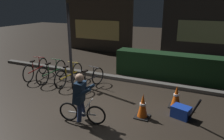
{
  "coord_description": "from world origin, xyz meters",
  "views": [
    {
      "loc": [
        2.65,
        -4.75,
        2.78
      ],
      "look_at": [
        0.2,
        0.6,
        0.9
      ],
      "focal_mm": 33.98,
      "sensor_mm": 36.0,
      "label": 1
    }
  ],
  "objects_px": {
    "parked_bike_center_left": "(69,75)",
    "cyclist": "(81,98)",
    "traffic_cone_near": "(143,106)",
    "traffic_cone_far": "(176,97)",
    "blue_crate": "(181,112)",
    "closed_umbrella": "(194,111)",
    "street_post": "(70,45)",
    "parked_bike_leftmost": "(36,69)",
    "parked_bike_center_right": "(89,79)",
    "parked_bike_left_mid": "(52,72)"
  },
  "relations": [
    {
      "from": "street_post",
      "to": "parked_bike_center_left",
      "type": "xyz_separation_m",
      "value": [
        0.0,
        -0.15,
        -1.05
      ]
    },
    {
      "from": "street_post",
      "to": "parked_bike_center_left",
      "type": "height_order",
      "value": "street_post"
    },
    {
      "from": "parked_bike_left_mid",
      "to": "parked_bike_center_right",
      "type": "relative_size",
      "value": 1.11
    },
    {
      "from": "blue_crate",
      "to": "parked_bike_center_left",
      "type": "bearing_deg",
      "value": 169.14
    },
    {
      "from": "parked_bike_center_left",
      "to": "cyclist",
      "type": "bearing_deg",
      "value": -137.31
    },
    {
      "from": "parked_bike_center_left",
      "to": "parked_bike_center_right",
      "type": "distance_m",
      "value": 0.83
    },
    {
      "from": "parked_bike_leftmost",
      "to": "traffic_cone_near",
      "type": "height_order",
      "value": "parked_bike_leftmost"
    },
    {
      "from": "cyclist",
      "to": "parked_bike_center_left",
      "type": "bearing_deg",
      "value": 121.8
    },
    {
      "from": "street_post",
      "to": "parked_bike_leftmost",
      "type": "relative_size",
      "value": 1.7
    },
    {
      "from": "parked_bike_center_right",
      "to": "traffic_cone_near",
      "type": "distance_m",
      "value": 2.47
    },
    {
      "from": "blue_crate",
      "to": "street_post",
      "type": "bearing_deg",
      "value": 167.08
    },
    {
      "from": "street_post",
      "to": "closed_umbrella",
      "type": "xyz_separation_m",
      "value": [
        4.22,
        -1.15,
        -1.01
      ]
    },
    {
      "from": "parked_bike_center_left",
      "to": "cyclist",
      "type": "xyz_separation_m",
      "value": [
        1.76,
        -1.97,
        0.29
      ]
    },
    {
      "from": "traffic_cone_near",
      "to": "blue_crate",
      "type": "distance_m",
      "value": 0.98
    },
    {
      "from": "parked_bike_left_mid",
      "to": "closed_umbrella",
      "type": "xyz_separation_m",
      "value": [
        5.0,
        -1.02,
        0.03
      ]
    },
    {
      "from": "street_post",
      "to": "parked_bike_center_left",
      "type": "bearing_deg",
      "value": -89.63
    },
    {
      "from": "parked_bike_leftmost",
      "to": "traffic_cone_far",
      "type": "bearing_deg",
      "value": -103.92
    },
    {
      "from": "cyclist",
      "to": "traffic_cone_far",
      "type": "bearing_deg",
      "value": 31.96
    },
    {
      "from": "blue_crate",
      "to": "traffic_cone_near",
      "type": "bearing_deg",
      "value": -155.67
    },
    {
      "from": "parked_bike_center_left",
      "to": "parked_bike_leftmost",
      "type": "bearing_deg",
      "value": 90.13
    },
    {
      "from": "parked_bike_leftmost",
      "to": "parked_bike_left_mid",
      "type": "bearing_deg",
      "value": -101.85
    },
    {
      "from": "parked_bike_left_mid",
      "to": "cyclist",
      "type": "distance_m",
      "value": 3.23
    },
    {
      "from": "parked_bike_center_right",
      "to": "closed_umbrella",
      "type": "height_order",
      "value": "closed_umbrella"
    },
    {
      "from": "traffic_cone_near",
      "to": "cyclist",
      "type": "bearing_deg",
      "value": -147.55
    },
    {
      "from": "street_post",
      "to": "traffic_cone_near",
      "type": "xyz_separation_m",
      "value": [
        3.04,
        -1.3,
        -1.08
      ]
    },
    {
      "from": "blue_crate",
      "to": "parked_bike_leftmost",
      "type": "bearing_deg",
      "value": 171.94
    },
    {
      "from": "street_post",
      "to": "blue_crate",
      "type": "height_order",
      "value": "street_post"
    },
    {
      "from": "street_post",
      "to": "parked_bike_center_left",
      "type": "distance_m",
      "value": 1.06
    },
    {
      "from": "parked_bike_center_left",
      "to": "closed_umbrella",
      "type": "distance_m",
      "value": 4.34
    },
    {
      "from": "street_post",
      "to": "blue_crate",
      "type": "xyz_separation_m",
      "value": [
        3.92,
        -0.9,
        -1.24
      ]
    },
    {
      "from": "parked_bike_leftmost",
      "to": "parked_bike_left_mid",
      "type": "height_order",
      "value": "parked_bike_left_mid"
    },
    {
      "from": "street_post",
      "to": "cyclist",
      "type": "distance_m",
      "value": 2.85
    },
    {
      "from": "parked_bike_center_left",
      "to": "parked_bike_center_right",
      "type": "height_order",
      "value": "parked_bike_center_left"
    },
    {
      "from": "parked_bike_center_right",
      "to": "traffic_cone_near",
      "type": "relative_size",
      "value": 2.33
    },
    {
      "from": "parked_bike_center_left",
      "to": "parked_bike_center_right",
      "type": "bearing_deg",
      "value": -92.29
    },
    {
      "from": "blue_crate",
      "to": "closed_umbrella",
      "type": "distance_m",
      "value": 0.45
    },
    {
      "from": "traffic_cone_far",
      "to": "traffic_cone_near",
      "type": "bearing_deg",
      "value": -125.68
    },
    {
      "from": "street_post",
      "to": "traffic_cone_far",
      "type": "height_order",
      "value": "street_post"
    },
    {
      "from": "blue_crate",
      "to": "closed_umbrella",
      "type": "xyz_separation_m",
      "value": [
        0.3,
        -0.25,
        0.23
      ]
    },
    {
      "from": "parked_bike_left_mid",
      "to": "traffic_cone_near",
      "type": "height_order",
      "value": "parked_bike_left_mid"
    },
    {
      "from": "parked_bike_center_left",
      "to": "blue_crate",
      "type": "relative_size",
      "value": 3.67
    },
    {
      "from": "blue_crate",
      "to": "closed_umbrella",
      "type": "bearing_deg",
      "value": -39.89
    },
    {
      "from": "traffic_cone_near",
      "to": "closed_umbrella",
      "type": "bearing_deg",
      "value": 7.22
    },
    {
      "from": "traffic_cone_near",
      "to": "cyclist",
      "type": "relative_size",
      "value": 0.51
    },
    {
      "from": "traffic_cone_near",
      "to": "traffic_cone_far",
      "type": "xyz_separation_m",
      "value": [
        0.67,
        0.94,
        -0.0
      ]
    },
    {
      "from": "street_post",
      "to": "parked_bike_leftmost",
      "type": "distance_m",
      "value": 1.87
    },
    {
      "from": "parked_bike_leftmost",
      "to": "closed_umbrella",
      "type": "bearing_deg",
      "value": -111.42
    },
    {
      "from": "parked_bike_center_left",
      "to": "closed_umbrella",
      "type": "bearing_deg",
      "value": -102.39
    },
    {
      "from": "street_post",
      "to": "traffic_cone_near",
      "type": "bearing_deg",
      "value": -23.16
    },
    {
      "from": "traffic_cone_near",
      "to": "traffic_cone_far",
      "type": "bearing_deg",
      "value": 54.32
    }
  ]
}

